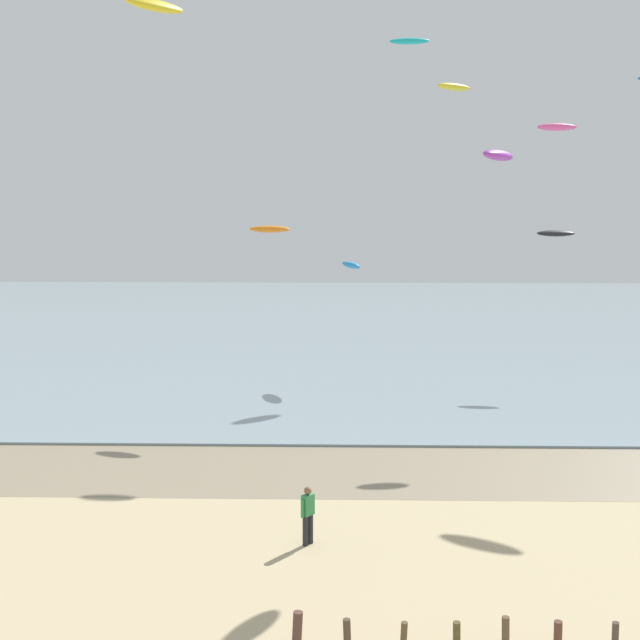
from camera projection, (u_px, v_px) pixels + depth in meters
wet_sand_strip at (352, 471)px, 30.46m from camera, size 120.00×6.04×0.01m
sea at (345, 323)px, 68.11m from camera, size 160.00×70.00×0.10m
groyne_mid at (604, 634)px, 18.21m from camera, size 12.97×0.34×0.81m
person_by_waterline at (308, 514)px, 23.76m from camera, size 0.40×0.46×1.71m
kite_aloft_0 at (351, 265)px, 45.60m from camera, size 1.47×2.27×0.57m
kite_aloft_3 at (410, 41)px, 39.41m from camera, size 1.93×0.75×0.41m
kite_aloft_5 at (155, 5)px, 30.01m from camera, size 2.32×2.35×0.71m
kite_aloft_6 at (454, 87)px, 48.42m from camera, size 2.55×2.30×0.46m
kite_aloft_8 at (556, 233)px, 45.01m from camera, size 2.06×0.90×0.43m
kite_aloft_9 at (498, 155)px, 26.70m from camera, size 1.70×2.22×0.45m
kite_aloft_10 at (269, 229)px, 38.19m from camera, size 2.08×1.21×0.33m
kite_aloft_12 at (557, 127)px, 37.67m from camera, size 1.92×0.88×0.41m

